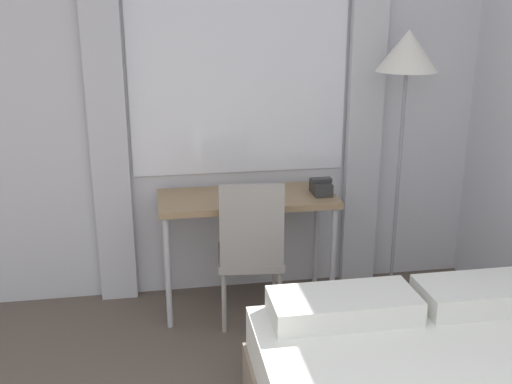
{
  "coord_description": "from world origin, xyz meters",
  "views": [
    {
      "loc": [
        -0.36,
        -0.52,
        1.95
      ],
      "look_at": [
        0.18,
        2.67,
        0.92
      ],
      "focal_mm": 42.0,
      "sensor_mm": 36.0,
      "label": 1
    }
  ],
  "objects": [
    {
      "name": "wall_back_with_window",
      "position": [
        0.03,
        3.4,
        1.35
      ],
      "size": [
        4.7,
        0.13,
        2.7
      ],
      "color": "silver",
      "rests_on": "ground_plane"
    },
    {
      "name": "desk",
      "position": [
        0.19,
        3.07,
        0.7
      ],
      "size": [
        1.13,
        0.5,
        0.77
      ],
      "color": "#937551",
      "rests_on": "ground_plane"
    },
    {
      "name": "desk_chair",
      "position": [
        0.18,
        2.83,
        0.52
      ],
      "size": [
        0.44,
        0.44,
        0.95
      ],
      "rotation": [
        0.0,
        0.0,
        -0.11
      ],
      "color": "gray",
      "rests_on": "ground_plane"
    },
    {
      "name": "standing_lamp",
      "position": [
        1.19,
        3.03,
        1.54
      ],
      "size": [
        0.39,
        0.39,
        1.8
      ],
      "color": "#4C4C51",
      "rests_on": "ground_plane"
    },
    {
      "name": "telephone",
      "position": [
        0.67,
        3.03,
        0.82
      ],
      "size": [
        0.13,
        0.18,
        0.11
      ],
      "color": "#2D2D2D",
      "rests_on": "desk"
    },
    {
      "name": "book",
      "position": [
        0.27,
        3.13,
        0.79
      ],
      "size": [
        0.25,
        0.19,
        0.02
      ],
      "rotation": [
        0.0,
        0.0,
        -0.08
      ],
      "color": "#4C4238",
      "rests_on": "desk"
    }
  ]
}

